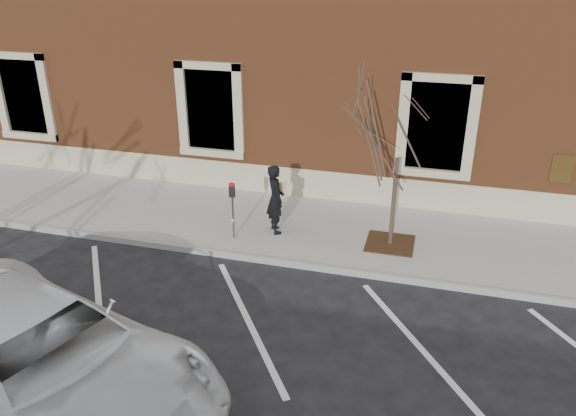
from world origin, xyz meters
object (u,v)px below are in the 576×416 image
(man, at_px, (275,199))
(white_truck, at_px, (36,360))
(parking_meter, at_px, (232,200))
(sapling, at_px, (399,133))

(man, distance_m, white_truck, 6.54)
(parking_meter, xyz_separation_m, white_truck, (-0.92, -5.71, -0.27))
(man, relative_size, parking_meter, 1.22)
(sapling, xyz_separation_m, white_truck, (-4.52, -6.37, -1.98))
(white_truck, bearing_deg, sapling, -18.10)
(man, bearing_deg, white_truck, 130.88)
(man, height_order, sapling, sapling)
(man, bearing_deg, parking_meter, 91.12)
(man, xyz_separation_m, parking_meter, (-0.85, -0.59, 0.11))
(white_truck, bearing_deg, parking_meter, 8.11)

